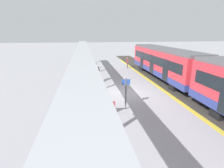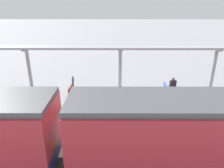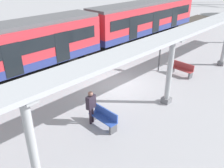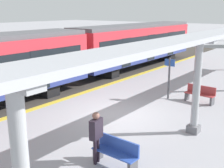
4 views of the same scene
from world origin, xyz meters
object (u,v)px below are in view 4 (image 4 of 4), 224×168
(canopy_pillar_third, at_px, (197,87))
(bench_far_end, at_px, (116,152))
(bench_near_end, at_px, (200,94))
(train_far_carriage, at_px, (137,44))
(platform_info_sign, at_px, (169,74))
(passenger_by_the_benches, at_px, (96,132))

(canopy_pillar_third, distance_m, bench_far_end, 4.13)
(bench_near_end, xyz_separation_m, bench_far_end, (0.26, -7.60, 0.00))
(train_far_carriage, bearing_deg, canopy_pillar_third, -48.34)
(platform_info_sign, height_order, passenger_by_the_benches, platform_info_sign)
(train_far_carriage, relative_size, platform_info_sign, 6.38)
(bench_far_end, bearing_deg, passenger_by_the_benches, -157.31)
(platform_info_sign, bearing_deg, bench_near_end, 15.43)
(train_far_carriage, xyz_separation_m, bench_near_end, (7.73, -6.21, -1.39))
(passenger_by_the_benches, bearing_deg, bench_far_end, 22.69)
(platform_info_sign, xyz_separation_m, passenger_by_the_benches, (1.25, -7.41, -0.29))
(canopy_pillar_third, xyz_separation_m, bench_far_end, (-0.94, -3.78, -1.38))
(canopy_pillar_third, distance_m, passenger_by_the_benches, 4.36)
(bench_near_end, distance_m, platform_info_sign, 1.85)
(train_far_carriage, xyz_separation_m, platform_info_sign, (6.16, -6.65, -0.51))
(bench_far_end, bearing_deg, bench_near_end, 91.93)
(train_far_carriage, bearing_deg, passenger_by_the_benches, -62.18)
(canopy_pillar_third, distance_m, platform_info_sign, 4.41)
(train_far_carriage, distance_m, canopy_pillar_third, 13.44)
(canopy_pillar_third, height_order, platform_info_sign, canopy_pillar_third)
(platform_info_sign, bearing_deg, canopy_pillar_third, -50.81)
(canopy_pillar_third, xyz_separation_m, passenger_by_the_benches, (-1.51, -4.02, -0.78))
(bench_far_end, height_order, platform_info_sign, platform_info_sign)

